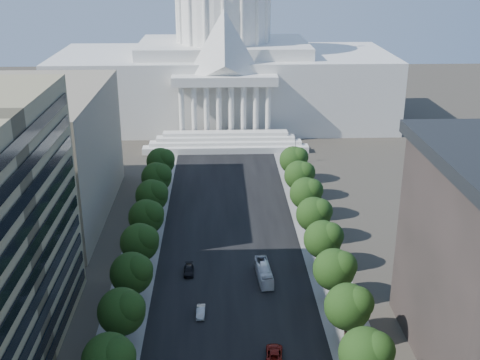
{
  "coord_description": "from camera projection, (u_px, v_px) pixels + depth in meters",
  "views": [
    {
      "loc": [
        -2.35,
        -33.78,
        59.4
      ],
      "look_at": [
        1.83,
        76.7,
        17.13
      ],
      "focal_mm": 45.0,
      "sensor_mm": 36.0,
      "label": 1
    }
  ],
  "objects": [
    {
      "name": "tree_r_c",
      "position": [
        368.0,
        353.0,
        84.59
      ],
      "size": [
        7.79,
        7.6,
        9.97
      ],
      "color": "#33261C",
      "rests_on": "ground"
    },
    {
      "name": "tree_l_i",
      "position": [
        158.0,
        177.0,
        150.52
      ],
      "size": [
        7.79,
        7.6,
        9.97
      ],
      "color": "#33261C",
      "rests_on": "ground"
    },
    {
      "name": "tree_l_g",
      "position": [
        148.0,
        216.0,
        128.12
      ],
      "size": [
        7.79,
        7.6,
        9.97
      ],
      "color": "#33261C",
      "rests_on": "ground"
    },
    {
      "name": "streetlight_d",
      "position": [
        321.0,
        214.0,
        130.79
      ],
      "size": [
        2.61,
        0.44,
        9.0
      ],
      "color": "gray",
      "rests_on": "ground"
    },
    {
      "name": "tree_l_c",
      "position": [
        111.0,
        359.0,
        83.32
      ],
      "size": [
        7.79,
        7.6,
        9.97
      ],
      "color": "#33261C",
      "rests_on": "ground"
    },
    {
      "name": "streetlight_e",
      "position": [
        305.0,
        174.0,
        154.13
      ],
      "size": [
        2.61,
        0.44,
        9.0
      ],
      "color": "gray",
      "rests_on": "ground"
    },
    {
      "name": "tree_r_d",
      "position": [
        350.0,
        306.0,
        95.79
      ],
      "size": [
        7.79,
        7.6,
        9.97
      ],
      "color": "#33261C",
      "rests_on": "ground"
    },
    {
      "name": "road_asphalt",
      "position": [
        230.0,
        229.0,
        136.83
      ],
      "size": [
        30.0,
        260.0,
        0.01
      ],
      "primitive_type": "cube",
      "color": "black",
      "rests_on": "ground"
    },
    {
      "name": "car_red",
      "position": [
        274.0,
        354.0,
        93.37
      ],
      "size": [
        3.09,
        5.83,
        1.56
      ],
      "primitive_type": "imported",
      "rotation": [
        0.0,
        0.0,
        3.05
      ],
      "color": "maroon",
      "rests_on": "ground"
    },
    {
      "name": "sidewalk_right",
      "position": [
        313.0,
        228.0,
        137.5
      ],
      "size": [
        8.0,
        260.0,
        0.02
      ],
      "primitive_type": "cube",
      "color": "gray",
      "rests_on": "ground"
    },
    {
      "name": "sidewalk_left",
      "position": [
        146.0,
        231.0,
        136.16
      ],
      "size": [
        8.0,
        260.0,
        0.02
      ],
      "primitive_type": "cube",
      "color": "gray",
      "rests_on": "ground"
    },
    {
      "name": "streetlight_b",
      "position": [
        380.0,
        360.0,
        84.12
      ],
      "size": [
        2.61,
        0.44,
        9.0
      ],
      "color": "gray",
      "rests_on": "ground"
    },
    {
      "name": "streetlight_c",
      "position": [
        344.0,
        271.0,
        107.46
      ],
      "size": [
        2.61,
        0.44,
        9.0
      ],
      "color": "gray",
      "rests_on": "ground"
    },
    {
      "name": "office_block_left_far",
      "position": [
        21.0,
        156.0,
        139.11
      ],
      "size": [
        38.0,
        52.0,
        30.0
      ],
      "primitive_type": "cube",
      "color": "gray",
      "rests_on": "ground"
    },
    {
      "name": "car_silver",
      "position": [
        201.0,
        312.0,
        104.4
      ],
      "size": [
        1.6,
        4.26,
        1.39
      ],
      "primitive_type": "imported",
      "rotation": [
        0.0,
        0.0,
        -0.03
      ],
      "color": "#A9ADB1",
      "rests_on": "ground"
    },
    {
      "name": "tree_r_h",
      "position": [
        307.0,
        193.0,
        140.6
      ],
      "size": [
        7.79,
        7.6,
        9.97
      ],
      "color": "#33261C",
      "rests_on": "ground"
    },
    {
      "name": "tree_r_g",
      "position": [
        315.0,
        213.0,
        129.4
      ],
      "size": [
        7.79,
        7.6,
        9.97
      ],
      "color": "#33261C",
      "rests_on": "ground"
    },
    {
      "name": "tree_l_f",
      "position": [
        141.0,
        242.0,
        116.92
      ],
      "size": [
        7.79,
        7.6,
        9.97
      ],
      "color": "#33261C",
      "rests_on": "ground"
    },
    {
      "name": "tree_r_j",
      "position": [
        295.0,
        159.0,
        163.0
      ],
      "size": [
        7.79,
        7.6,
        9.97
      ],
      "color": "#33261C",
      "rests_on": "ground"
    },
    {
      "name": "tree_l_j",
      "position": [
        162.0,
        161.0,
        161.72
      ],
      "size": [
        7.79,
        7.6,
        9.97
      ],
      "color": "#33261C",
      "rests_on": "ground"
    },
    {
      "name": "streetlight_f",
      "position": [
        294.0,
        145.0,
        177.46
      ],
      "size": [
        2.61,
        0.44,
        9.0
      ],
      "color": "gray",
      "rests_on": "ground"
    },
    {
      "name": "tree_r_f",
      "position": [
        325.0,
        238.0,
        118.19
      ],
      "size": [
        7.79,
        7.6,
        9.97
      ],
      "color": "#33261C",
      "rests_on": "ground"
    },
    {
      "name": "tree_l_e",
      "position": [
        133.0,
        272.0,
        105.72
      ],
      "size": [
        7.79,
        7.6,
        9.97
      ],
      "color": "#33261C",
      "rests_on": "ground"
    },
    {
      "name": "city_bus",
      "position": [
        264.0,
        273.0,
        115.69
      ],
      "size": [
        3.1,
        10.33,
        2.84
      ],
      "primitive_type": "imported",
      "rotation": [
        0.0,
        0.0,
        0.07
      ],
      "color": "white",
      "rests_on": "ground"
    },
    {
      "name": "tree_l_d",
      "position": [
        123.0,
        310.0,
        94.52
      ],
      "size": [
        7.79,
        7.6,
        9.97
      ],
      "color": "#33261C",
      "rests_on": "ground"
    },
    {
      "name": "tree_l_h",
      "position": [
        153.0,
        195.0,
        139.32
      ],
      "size": [
        7.79,
        7.6,
        9.97
      ],
      "color": "#33261C",
      "rests_on": "ground"
    },
    {
      "name": "capitol",
      "position": [
        224.0,
        67.0,
        218.26
      ],
      "size": [
        120.0,
        56.0,
        73.0
      ],
      "color": "white",
      "rests_on": "ground"
    },
    {
      "name": "tree_r_i",
      "position": [
        301.0,
        175.0,
        151.8
      ],
      "size": [
        7.79,
        7.6,
        9.97
      ],
      "color": "#33261C",
      "rests_on": "ground"
    },
    {
      "name": "car_dark_b",
      "position": [
        189.0,
        270.0,
        117.91
      ],
      "size": [
        2.03,
        4.82,
        1.39
      ],
      "primitive_type": "imported",
      "rotation": [
        0.0,
        0.0,
        0.02
      ],
      "color": "black",
      "rests_on": "ground"
    },
    {
      "name": "tree_r_e",
      "position": [
        336.0,
        268.0,
        106.99
      ],
      "size": [
        7.79,
        7.6,
        9.97
      ],
      "color": "#33261C",
      "rests_on": "ground"
    }
  ]
}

